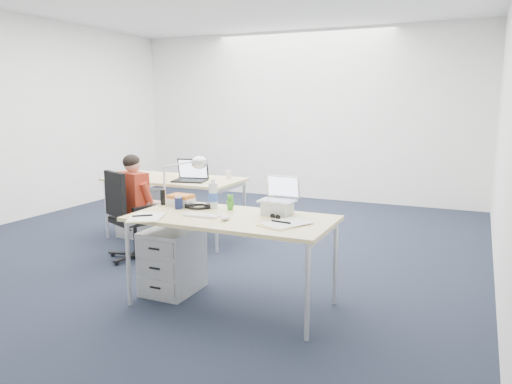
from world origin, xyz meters
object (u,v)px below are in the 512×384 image
bear_figurine (230,202)px  cordless_phone (163,198)px  office_chair (133,234)px  desk_lamp (178,179)px  wireless_keyboard (202,215)px  desk_near (232,222)px  computer_mouse (225,218)px  far_cup (228,175)px  seated_person (144,205)px  book_stack (181,200)px  sunglasses (275,217)px  headphones (199,206)px  drawer_pedestal_near (173,260)px  desk_far (175,182)px  water_bottle (213,194)px  silver_laptop (277,196)px  drawer_pedestal_far (141,213)px  can_koozie (179,203)px  dark_laptop (189,170)px

bear_figurine → cordless_phone: (-0.62, -0.08, 0.00)m
office_chair → desk_lamp: 1.19m
wireless_keyboard → desk_near: bearing=16.3°
computer_mouse → far_cup: 2.10m
seated_person → book_stack: size_ratio=5.05×
computer_mouse → sunglasses: size_ratio=1.01×
headphones → drawer_pedestal_near: bearing=-171.5°
desk_near → headphones: size_ratio=6.55×
computer_mouse → desk_far: bearing=139.6°
water_bottle → silver_laptop: bearing=-0.1°
book_stack → silver_laptop: bearing=1.3°
drawer_pedestal_far → far_cup: (1.09, 0.25, 0.50)m
drawer_pedestal_far → computer_mouse: (2.03, -1.62, 0.47)m
drawer_pedestal_near → desk_lamp: desk_lamp is taller
silver_laptop → wireless_keyboard: bearing=-148.3°
computer_mouse → can_koozie: (-0.55, 0.21, 0.04)m
drawer_pedestal_far → headphones: size_ratio=2.25×
drawer_pedestal_near → silver_laptop: 1.10m
dark_laptop → sunglasses: bearing=-51.5°
wireless_keyboard → office_chair: bearing=145.9°
far_cup → drawer_pedestal_far: bearing=-167.0°
water_bottle → sunglasses: water_bottle is taller
headphones → sunglasses: headphones is taller
seated_person → water_bottle: seated_person is taller
desk_far → computer_mouse: computer_mouse is taller
desk_near → far_cup: bearing=118.1°
computer_mouse → cordless_phone: cordless_phone is taller
silver_laptop → desk_lamp: size_ratio=0.65×
drawer_pedestal_near → drawer_pedestal_far: 2.02m
office_chair → seated_person: size_ratio=0.86×
desk_far → cordless_phone: (0.79, -1.39, 0.11)m
desk_far → wireless_keyboard: size_ratio=5.67×
drawer_pedestal_near → sunglasses: 1.05m
silver_laptop → far_cup: size_ratio=3.04×
can_koozie → bear_figurine: bear_figurine is taller
seated_person → drawer_pedestal_far: 0.94m
computer_mouse → far_cup: size_ratio=1.01×
drawer_pedestal_far → silver_laptop: silver_laptop is taller
office_chair → water_bottle: size_ratio=3.81×
headphones → can_koozie: bearing=-167.6°
drawer_pedestal_far → cordless_phone: cordless_phone is taller
bear_figurine → desk_far: bearing=127.6°
cordless_phone → silver_laptop: bearing=15.6°
headphones → book_stack: 0.20m
dark_laptop → water_bottle: bearing=-62.6°
desk_near → far_cup: 1.98m
desk_far → far_cup: far_cup is taller
desk_far → dark_laptop: 0.38m
desk_near → bear_figurine: (-0.13, 0.23, 0.11)m
office_chair → bear_figurine: office_chair is taller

